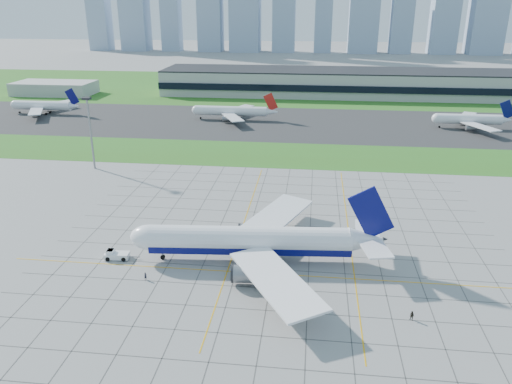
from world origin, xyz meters
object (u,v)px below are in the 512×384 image
crew_far (412,316)px  distant_jet_0 (44,106)px  distant_jet_2 (470,119)px  pushback_tug (116,255)px  airliner (252,241)px  crew_near (146,276)px  distant_jet_1 (232,111)px  light_mast (90,124)px

crew_far → distant_jet_0: bearing=175.1°
crew_far → distant_jet_2: 168.44m
pushback_tug → airliner: bearing=0.3°
pushback_tug → crew_far: 66.55m
crew_near → distant_jet_1: bearing=41.0°
light_mast → crew_far: bearing=-39.7°
distant_jet_2 → crew_far: bearing=-108.5°
light_mast → distant_jet_2: (150.94, 78.77, -11.70)m
distant_jet_2 → light_mast: bearing=-152.4°
pushback_tug → distant_jet_0: 180.60m
pushback_tug → distant_jet_0: bearing=118.8°
pushback_tug → distant_jet_1: size_ratio=0.19×
airliner → distant_jet_1: airliner is taller
airliner → distant_jet_1: 148.75m
light_mast → distant_jet_0: (-65.89, 86.70, -11.70)m
crew_near → distant_jet_2: (107.84, 151.35, 3.63)m
distant_jet_1 → distant_jet_0: bearing=178.7°
pushback_tug → distant_jet_1: bearing=84.2°
light_mast → distant_jet_2: size_ratio=0.60×
airliner → crew_far: bearing=-35.1°
crew_near → distant_jet_2: size_ratio=0.04×
crew_far → distant_jet_2: distant_jet_2 is taller
distant_jet_2 → pushback_tug: bearing=-129.5°
pushback_tug → crew_near: 12.95m
light_mast → distant_jet_2: bearing=27.6°
distant_jet_0 → crew_far: bearing=-45.7°
crew_near → distant_jet_0: bearing=73.0°
distant_jet_0 → light_mast: bearing=-52.8°
airliner → distant_jet_1: bearing=96.5°
airliner → distant_jet_0: size_ratio=1.42×
crew_near → distant_jet_1: distant_jet_1 is taller
light_mast → crew_near: 85.80m
light_mast → airliner: (64.83, -61.59, -11.02)m
crew_near → distant_jet_0: 193.04m
airliner → pushback_tug: size_ratio=7.35×
distant_jet_1 → crew_far: bearing=-69.7°
distant_jet_0 → distant_jet_1: (102.42, -2.26, 0.00)m
pushback_tug → distant_jet_1: (3.36, 148.71, 3.48)m
crew_near → crew_far: 55.14m
distant_jet_0 → distant_jet_2: size_ratio=1.00×
distant_jet_1 → distant_jet_2: (114.41, -5.68, -0.00)m
pushback_tug → distant_jet_2: 185.30m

